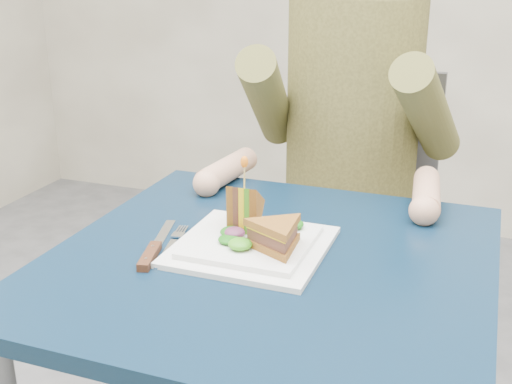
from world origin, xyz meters
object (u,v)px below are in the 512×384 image
at_px(chair, 354,212).
at_px(plate, 251,245).
at_px(table, 270,296).
at_px(fork, 170,247).
at_px(knife, 152,252).
at_px(diner, 352,88).
at_px(sandwich_flat, 277,236).
at_px(sandwich_upright, 245,210).

distance_m(chair, plate, 0.74).
relative_size(table, chair, 0.81).
xyz_separation_m(fork, knife, (-0.02, -0.04, 0.00)).
bearing_deg(chair, knife, -103.62).
bearing_deg(chair, table, -90.00).
xyz_separation_m(diner, sandwich_flat, (0.02, -0.63, -0.14)).
distance_m(sandwich_flat, sandwich_upright, 0.11).
xyz_separation_m(sandwich_flat, knife, (-0.21, -0.06, -0.04)).
distance_m(table, sandwich_upright, 0.16).
height_order(table, knife, knife).
height_order(chair, plate, chair).
bearing_deg(fork, knife, -114.73).
distance_m(table, plate, 0.10).
height_order(table, plate, plate).
height_order(sandwich_upright, fork, sandwich_upright).
xyz_separation_m(sandwich_upright, knife, (-0.12, -0.13, -0.05)).
bearing_deg(table, fork, -168.98).
height_order(diner, sandwich_upright, diner).
xyz_separation_m(diner, knife, (-0.19, -0.69, -0.18)).
relative_size(table, sandwich_upright, 6.02).
height_order(chair, sandwich_flat, chair).
bearing_deg(knife, sandwich_flat, 15.34).
relative_size(plate, sandwich_flat, 1.63).
bearing_deg(table, knife, -160.08).
xyz_separation_m(chair, sandwich_flat, (0.02, -0.74, 0.23)).
bearing_deg(chair, fork, -103.07).
xyz_separation_m(table, knife, (-0.19, -0.07, 0.09)).
xyz_separation_m(sandwich_upright, fork, (-0.11, -0.09, -0.05)).
bearing_deg(chair, sandwich_flat, -88.84).
bearing_deg(sandwich_flat, diner, 91.37).
xyz_separation_m(diner, plate, (-0.04, -0.60, -0.18)).
bearing_deg(diner, sandwich_upright, -97.16).
xyz_separation_m(chair, fork, (-0.18, -0.76, 0.19)).
bearing_deg(plate, sandwich_flat, -24.44).
distance_m(diner, fork, 0.70).
relative_size(chair, plate, 3.58).
relative_size(diner, knife, 3.42).
bearing_deg(plate, diner, 86.22).
bearing_deg(sandwich_flat, table, 139.39).
bearing_deg(diner, chair, 90.00).
height_order(table, chair, chair).
relative_size(sandwich_upright, knife, 0.57).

